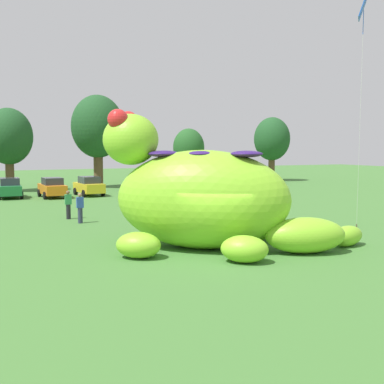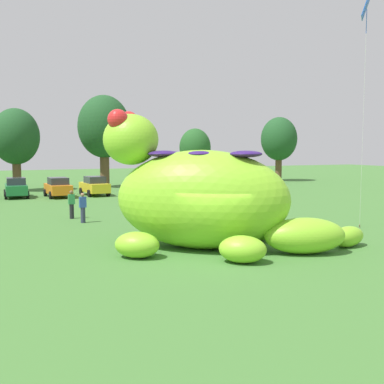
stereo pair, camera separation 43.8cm
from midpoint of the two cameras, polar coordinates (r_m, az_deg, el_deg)
The scene contains 15 objects.
ground_plane at distance 18.54m, azimuth 1.56°, elevation -7.80°, with size 160.00×160.00×0.00m, color #427533.
giant_inflatable_creature at distance 19.65m, azimuth 0.65°, elevation -0.72°, with size 10.98×8.07×5.85m.
car_green at distance 42.80m, azimuth -21.58°, elevation 0.46°, with size 1.99×4.12×1.72m.
car_orange at distance 41.99m, azimuth -16.93°, elevation 0.52°, with size 2.12×4.19×1.72m.
car_yellow at distance 42.90m, azimuth -12.72°, elevation 0.72°, with size 2.23×4.24×1.72m.
tree_mid_left at distance 49.24m, azimuth -21.67°, elevation 6.25°, with size 4.58×4.58×8.14m.
tree_centre_left at distance 51.44m, azimuth -11.66°, elevation 7.73°, with size 5.57×5.57×9.89m.
tree_centre at distance 55.31m, azimuth -0.63°, elevation 5.40°, with size 3.69×3.69×6.55m.
tree_centre_right at distance 61.66m, azimuth 9.51°, elevation 6.34°, with size 4.63×4.63×8.22m.
spectator_near_inflatable at distance 27.18m, azimuth -13.91°, elevation -1.93°, with size 0.38×0.26×1.71m.
spectator_mid_field at distance 28.94m, azimuth -15.25°, elevation -1.52°, with size 0.38×0.26×1.71m.
spectator_by_cars at distance 32.30m, azimuth -3.42°, elevation -0.65°, with size 0.38×0.26×1.71m.
spectator_wandering at distance 39.69m, azimuth 3.22°, elevation 0.47°, with size 0.38×0.26×1.71m.
spectator_far_side at distance 41.50m, azimuth 2.62°, elevation 0.68°, with size 0.38×0.26×1.71m.
tethered_flying_kite at distance 27.32m, azimuth 19.72°, elevation 20.21°, with size 1.13×1.13×12.33m.
Camera 1 is at (-8.28, -16.06, 4.21)m, focal length 43.82 mm.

